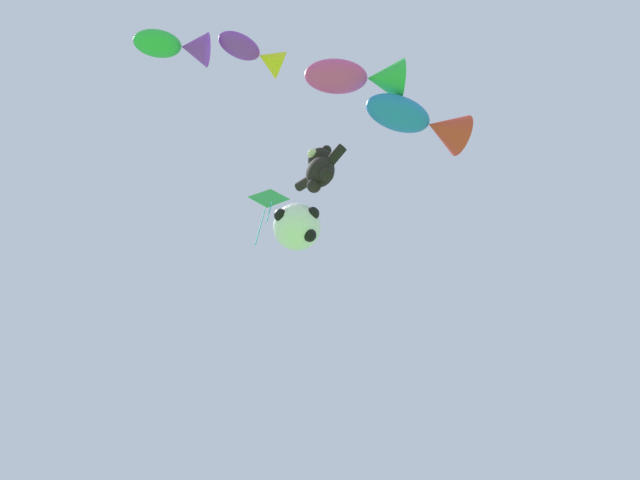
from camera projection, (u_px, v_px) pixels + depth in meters
name	position (u px, v px, depth m)	size (l,w,h in m)	color
teddy_bear_kite	(320.00, 168.00, 12.44)	(1.67, 0.74, 1.70)	black
soccer_ball_kite	(297.00, 227.00, 11.37)	(1.21, 1.20, 1.11)	white
fish_kite_cobalt	(422.00, 122.00, 11.69)	(1.89, 2.60, 1.01)	blue
fish_kite_magenta	(360.00, 78.00, 11.68)	(2.20, 2.30, 1.00)	#E53F9E
fish_kite_violet	(255.00, 53.00, 11.70)	(1.13, 1.67, 0.69)	purple
fish_kite_emerald	(176.00, 46.00, 11.51)	(1.60, 1.77, 0.78)	green
diamond_kite	(268.00, 201.00, 15.93)	(0.92, 1.03, 3.24)	green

